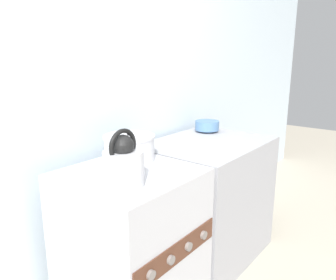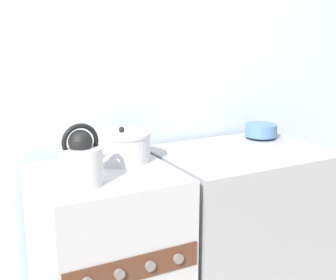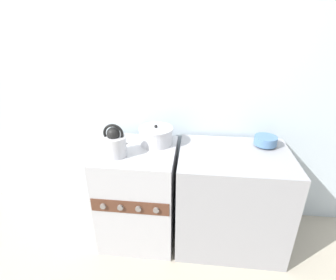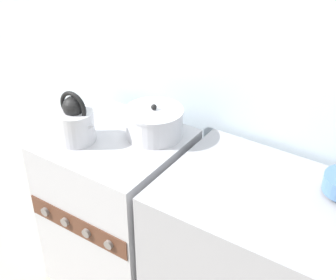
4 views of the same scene
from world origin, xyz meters
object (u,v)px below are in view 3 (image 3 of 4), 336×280
stove (139,194)px  kettle (115,143)px  cooking_pot (156,136)px  enamel_bowl (265,141)px

stove → kettle: bearing=-141.6°
stove → cooking_pot: (0.14, 0.14, 0.50)m
cooking_pot → enamel_bowl: bearing=3.9°
kettle → enamel_bowl: (1.18, 0.31, -0.06)m
stove → enamel_bowl: bearing=10.7°
kettle → enamel_bowl: bearing=14.6°
cooking_pot → enamel_bowl: size_ratio=1.54×
stove → cooking_pot: cooking_pot is taller
kettle → stove: bearing=38.4°
cooking_pot → enamel_bowl: 0.91m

